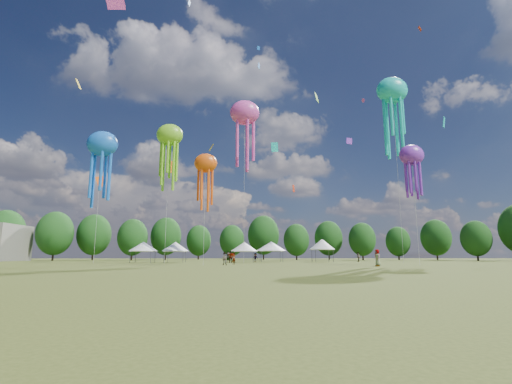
{
  "coord_description": "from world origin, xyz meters",
  "views": [
    {
      "loc": [
        -3.82,
        -12.36,
        1.2
      ],
      "look_at": [
        -2.25,
        15.0,
        6.0
      ],
      "focal_mm": 25.52,
      "sensor_mm": 36.0,
      "label": 1
    }
  ],
  "objects": [
    {
      "name": "festival_tents",
      "position": [
        -2.81,
        54.16,
        2.9
      ],
      "size": [
        37.08,
        10.18,
        4.3
      ],
      "color": "#47474C",
      "rests_on": "ground"
    },
    {
      "name": "treeline",
      "position": [
        -3.87,
        62.51,
        6.54
      ],
      "size": [
        201.57,
        95.24,
        13.43
      ],
      "color": "#38281C",
      "rests_on": "ground"
    },
    {
      "name": "spectators_far",
      "position": [
        2.69,
        49.43,
        0.9
      ],
      "size": [
        26.28,
        31.33,
        1.92
      ],
      "color": "gray",
      "rests_on": "ground"
    },
    {
      "name": "ground",
      "position": [
        0.0,
        0.0,
        0.0
      ],
      "size": [
        300.0,
        300.0,
        0.0
      ],
      "primitive_type": "plane",
      "color": "#384416",
      "rests_on": "ground"
    },
    {
      "name": "show_kites",
      "position": [
        -0.98,
        42.83,
        20.12
      ],
      "size": [
        53.71,
        17.82,
        31.52
      ],
      "color": "#7DD423",
      "rests_on": "ground"
    },
    {
      "name": "spectator_near",
      "position": [
        -5.16,
        34.25,
        0.8
      ],
      "size": [
        0.81,
        0.65,
        1.61
      ],
      "primitive_type": "imported",
      "rotation": [
        0.0,
        0.0,
        3.09
      ],
      "color": "gray",
      "rests_on": "ground"
    },
    {
      "name": "small_kites",
      "position": [
        0.09,
        41.89,
        29.49
      ],
      "size": [
        71.33,
        60.42,
        45.92
      ],
      "color": "#7DD423",
      "rests_on": "ground"
    }
  ]
}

